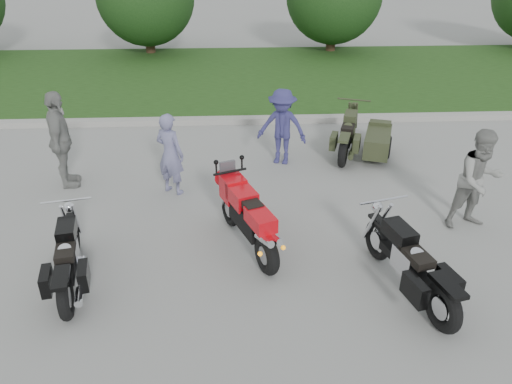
{
  "coord_description": "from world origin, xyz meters",
  "views": [
    {
      "loc": [
        0.13,
        -6.22,
        4.59
      ],
      "look_at": [
        0.47,
        0.75,
        0.8
      ],
      "focal_mm": 35.0,
      "sensor_mm": 36.0,
      "label": 1
    }
  ],
  "objects_px": {
    "sportbike_red": "(248,217)",
    "person_stripe": "(170,154)",
    "cruiser_sidecar": "(365,139)",
    "person_back": "(61,140)",
    "person_grey": "(479,180)",
    "person_denim": "(282,127)",
    "cruiser_right": "(412,267)",
    "cruiser_left": "(69,262)"
  },
  "relations": [
    {
      "from": "cruiser_right",
      "to": "person_grey",
      "type": "bearing_deg",
      "value": 31.85
    },
    {
      "from": "cruiser_left",
      "to": "sportbike_red",
      "type": "bearing_deg",
      "value": 6.4
    },
    {
      "from": "cruiser_left",
      "to": "person_denim",
      "type": "relative_size",
      "value": 1.28
    },
    {
      "from": "sportbike_red",
      "to": "cruiser_left",
      "type": "distance_m",
      "value": 2.67
    },
    {
      "from": "cruiser_left",
      "to": "cruiser_right",
      "type": "height_order",
      "value": "cruiser_right"
    },
    {
      "from": "person_grey",
      "to": "person_back",
      "type": "relative_size",
      "value": 0.91
    },
    {
      "from": "cruiser_left",
      "to": "person_stripe",
      "type": "bearing_deg",
      "value": 56.06
    },
    {
      "from": "cruiser_right",
      "to": "person_denim",
      "type": "distance_m",
      "value": 4.63
    },
    {
      "from": "cruiser_sidecar",
      "to": "person_back",
      "type": "relative_size",
      "value": 1.11
    },
    {
      "from": "person_denim",
      "to": "sportbike_red",
      "type": "bearing_deg",
      "value": -85.76
    },
    {
      "from": "cruiser_sidecar",
      "to": "person_back",
      "type": "distance_m",
      "value": 6.28
    },
    {
      "from": "cruiser_right",
      "to": "person_back",
      "type": "distance_m",
      "value": 6.71
    },
    {
      "from": "cruiser_sidecar",
      "to": "person_denim",
      "type": "distance_m",
      "value": 1.93
    },
    {
      "from": "person_grey",
      "to": "person_denim",
      "type": "bearing_deg",
      "value": 127.18
    },
    {
      "from": "cruiser_left",
      "to": "person_grey",
      "type": "bearing_deg",
      "value": 0.43
    },
    {
      "from": "person_grey",
      "to": "person_stripe",
      "type": "bearing_deg",
      "value": 153.47
    },
    {
      "from": "person_stripe",
      "to": "person_denim",
      "type": "height_order",
      "value": "person_denim"
    },
    {
      "from": "cruiser_left",
      "to": "person_stripe",
      "type": "distance_m",
      "value": 3.02
    },
    {
      "from": "person_back",
      "to": "cruiser_sidecar",
      "type": "bearing_deg",
      "value": -91.25
    },
    {
      "from": "cruiser_left",
      "to": "cruiser_right",
      "type": "xyz_separation_m",
      "value": [
        4.74,
        -0.41,
        0.04
      ]
    },
    {
      "from": "person_stripe",
      "to": "sportbike_red",
      "type": "bearing_deg",
      "value": 156.34
    },
    {
      "from": "cruiser_sidecar",
      "to": "person_grey",
      "type": "relative_size",
      "value": 1.22
    },
    {
      "from": "cruiser_right",
      "to": "person_stripe",
      "type": "xyz_separation_m",
      "value": [
        -3.58,
        3.17,
        0.35
      ]
    },
    {
      "from": "cruiser_left",
      "to": "person_stripe",
      "type": "xyz_separation_m",
      "value": [
        1.16,
        2.77,
        0.38
      ]
    },
    {
      "from": "cruiser_left",
      "to": "cruiser_right",
      "type": "relative_size",
      "value": 0.93
    },
    {
      "from": "sportbike_red",
      "to": "person_stripe",
      "type": "relative_size",
      "value": 1.26
    },
    {
      "from": "cruiser_sidecar",
      "to": "cruiser_right",
      "type": "bearing_deg",
      "value": -77.18
    },
    {
      "from": "person_grey",
      "to": "person_denim",
      "type": "relative_size",
      "value": 1.07
    },
    {
      "from": "cruiser_sidecar",
      "to": "person_stripe",
      "type": "height_order",
      "value": "person_stripe"
    },
    {
      "from": "sportbike_red",
      "to": "cruiser_left",
      "type": "bearing_deg",
      "value": 176.04
    },
    {
      "from": "cruiser_sidecar",
      "to": "cruiser_left",
      "type": "bearing_deg",
      "value": -122.16
    },
    {
      "from": "person_stripe",
      "to": "cruiser_sidecar",
      "type": "bearing_deg",
      "value": -128.76
    },
    {
      "from": "sportbike_red",
      "to": "person_grey",
      "type": "xyz_separation_m",
      "value": [
        3.81,
        0.5,
        0.29
      ]
    },
    {
      "from": "cruiser_sidecar",
      "to": "person_denim",
      "type": "height_order",
      "value": "person_denim"
    },
    {
      "from": "sportbike_red",
      "to": "cruiser_right",
      "type": "relative_size",
      "value": 0.9
    },
    {
      "from": "sportbike_red",
      "to": "cruiser_right",
      "type": "xyz_separation_m",
      "value": [
        2.2,
        -1.21,
        -0.14
      ]
    },
    {
      "from": "sportbike_red",
      "to": "person_grey",
      "type": "relative_size",
      "value": 1.15
    },
    {
      "from": "cruiser_sidecar",
      "to": "sportbike_red",
      "type": "bearing_deg",
      "value": -109.22
    },
    {
      "from": "sportbike_red",
      "to": "person_stripe",
      "type": "bearing_deg",
      "value": 103.59
    },
    {
      "from": "cruiser_sidecar",
      "to": "person_grey",
      "type": "distance_m",
      "value": 3.19
    },
    {
      "from": "cruiser_left",
      "to": "cruiser_sidecar",
      "type": "distance_m",
      "value": 6.73
    },
    {
      "from": "cruiser_sidecar",
      "to": "person_grey",
      "type": "bearing_deg",
      "value": -50.33
    }
  ]
}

